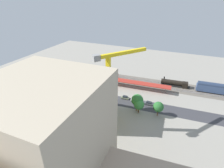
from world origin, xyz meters
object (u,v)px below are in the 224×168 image
object	(u,v)px
street_tree_3	(62,85)
locomotive	(175,84)
parked_car_1	(135,100)
tower_crane	(111,88)
freight_coach_far	(104,74)
street_tree_1	(137,100)
traffic_light	(83,83)
box_truck_0	(84,99)
street_tree_2	(158,107)
parked_car_3	(112,95)
parked_car_0	(149,103)
box_truck_1	(81,97)
platform_canopy_near	(120,80)
box_truck_2	(106,103)
parked_car_2	(125,98)
passenger_coach	(216,88)
construction_building	(61,93)

from	to	relation	value
street_tree_3	locomotive	bearing A→B (deg)	-148.59
parked_car_1	tower_crane	bearing A→B (deg)	81.31
freight_coach_far	parked_car_1	world-z (taller)	freight_coach_far
street_tree_1	parked_car_1	bearing A→B (deg)	-68.26
parked_car_1	traffic_light	bearing A→B (deg)	-3.02
locomotive	street_tree_3	xyz separation A→B (m)	(55.40, 33.83, 3.62)
locomotive	box_truck_0	bearing A→B (deg)	41.23
locomotive	street_tree_2	size ratio (longest dim) A/B	2.41
parked_car_3	street_tree_3	xyz separation A→B (m)	(25.41, 8.31, 4.75)
parked_car_3	traffic_light	world-z (taller)	traffic_light
locomotive	parked_car_0	size ratio (longest dim) A/B	3.70
box_truck_1	street_tree_2	bearing A→B (deg)	-177.45
locomotive	parked_car_3	bearing A→B (deg)	40.40
platform_canopy_near	freight_coach_far	world-z (taller)	freight_coach_far
parked_car_3	traffic_light	distance (m)	18.70
parked_car_0	box_truck_2	xyz separation A→B (m)	(18.98, 9.70, 0.89)
box_truck_0	box_truck_2	bearing A→B (deg)	-177.70
box_truck_1	street_tree_2	world-z (taller)	street_tree_2
parked_car_0	street_tree_3	xyz separation A→B (m)	(45.43, 8.12, 4.74)
parked_car_1	parked_car_3	size ratio (longest dim) A/B	1.09
platform_canopy_near	box_truck_1	bearing A→B (deg)	59.71
box_truck_1	traffic_light	bearing A→B (deg)	-64.41
parked_car_2	box_truck_2	bearing A→B (deg)	58.49
box_truck_0	traffic_light	world-z (taller)	traffic_light
locomotive	box_truck_0	xyz separation A→B (m)	(40.95, 35.89, -0.19)
parked_car_2	street_tree_3	size ratio (longest dim) A/B	0.52
box_truck_0	street_tree_2	size ratio (longest dim) A/B	1.42
freight_coach_far	parked_car_0	world-z (taller)	freight_coach_far
locomotive	freight_coach_far	xyz separation A→B (m)	(43.79, 6.18, 1.23)
tower_crane	box_truck_0	xyz separation A→B (m)	(20.53, -12.39, -16.68)
passenger_coach	street_tree_3	distance (m)	83.49
parked_car_1	parked_car_2	bearing A→B (deg)	-5.96
freight_coach_far	tower_crane	world-z (taller)	tower_crane
parked_car_2	tower_crane	distance (m)	29.22
box_truck_2	parked_car_0	bearing A→B (deg)	-152.94
box_truck_2	traffic_light	xyz separation A→B (m)	(19.38, -11.40, 2.41)
platform_canopy_near	parked_car_3	world-z (taller)	platform_canopy_near
passenger_coach	traffic_light	xyz separation A→B (m)	(69.23, 24.00, 0.79)
parked_car_1	traffic_light	distance (m)	31.58
construction_building	box_truck_1	bearing A→B (deg)	-97.96
construction_building	box_truck_2	size ratio (longest dim) A/B	4.08
platform_canopy_near	street_tree_3	bearing A→B (deg)	40.72
locomotive	parked_car_0	bearing A→B (deg)	68.81
tower_crane	street_tree_3	xyz separation A→B (m)	(34.98, -14.45, -12.87)
construction_building	traffic_light	xyz separation A→B (m)	(3.97, -24.26, -6.60)
street_tree_3	parked_car_3	bearing A→B (deg)	-161.89
locomotive	tower_crane	world-z (taller)	tower_crane
tower_crane	traffic_light	bearing A→B (deg)	-41.02
platform_canopy_near	parked_car_2	size ratio (longest dim) A/B	13.58
parked_car_3	street_tree_1	bearing A→B (deg)	155.46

